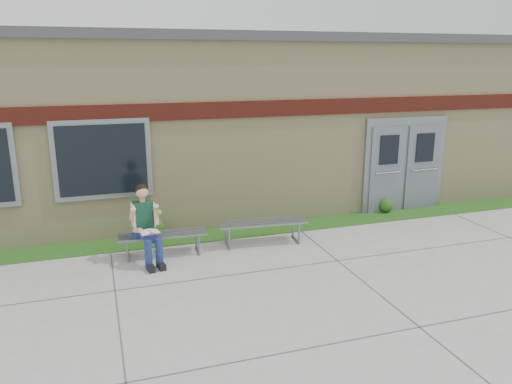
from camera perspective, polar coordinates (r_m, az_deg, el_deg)
name	(u,v)px	position (r m, az deg, el deg)	size (l,w,h in m)	color
ground	(298,279)	(8.67, 4.85, -9.86)	(80.00, 80.00, 0.00)	#9E9E99
grass_strip	(252,230)	(10.93, -0.45, -4.39)	(16.00, 0.80, 0.02)	#134A15
school_building	(214,117)	(13.66, -4.83, 8.49)	(16.20, 6.22, 4.20)	beige
bench_left	(163,238)	(9.68, -10.61, -5.23)	(1.68, 0.57, 0.43)	slate
bench_right	(262,226)	(10.09, 0.72, -3.96)	(1.82, 0.65, 0.46)	slate
girl	(146,224)	(9.32, -12.46, -3.57)	(0.58, 0.94, 1.44)	navy
shrub_mid	(155,227)	(10.69, -11.47, -3.94)	(0.40, 0.40, 0.40)	#134A15
shrub_east	(386,205)	(12.54, 14.61, -1.46)	(0.34, 0.34, 0.34)	#134A15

